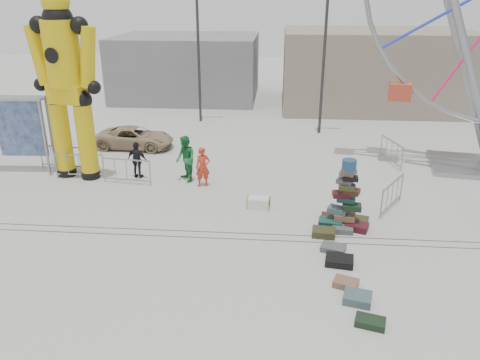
# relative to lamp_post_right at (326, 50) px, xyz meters

# --- Properties ---
(ground) EXTENTS (90.00, 90.00, 0.00)m
(ground) POSITION_rel_lamp_post_right_xyz_m (-3.09, -13.00, -4.48)
(ground) COLOR #9E9E99
(ground) RESTS_ON ground
(track_line_near) EXTENTS (40.00, 0.04, 0.01)m
(track_line_near) POSITION_rel_lamp_post_right_xyz_m (-3.09, -12.40, -4.48)
(track_line_near) COLOR #47443F
(track_line_near) RESTS_ON ground
(track_line_far) EXTENTS (40.00, 0.04, 0.01)m
(track_line_far) POSITION_rel_lamp_post_right_xyz_m (-3.09, -12.00, -4.48)
(track_line_far) COLOR #47443F
(track_line_far) RESTS_ON ground
(building_right) EXTENTS (12.00, 8.00, 5.00)m
(building_right) POSITION_rel_lamp_post_right_xyz_m (3.91, 7.00, -1.98)
(building_right) COLOR gray
(building_right) RESTS_ON ground
(building_left) EXTENTS (10.00, 8.00, 4.40)m
(building_left) POSITION_rel_lamp_post_right_xyz_m (-9.09, 9.00, -2.28)
(building_left) COLOR gray
(building_left) RESTS_ON ground
(lamp_post_right) EXTENTS (1.41, 0.25, 8.00)m
(lamp_post_right) POSITION_rel_lamp_post_right_xyz_m (0.00, 0.00, 0.00)
(lamp_post_right) COLOR #2D2D30
(lamp_post_right) RESTS_ON ground
(lamp_post_left) EXTENTS (1.41, 0.25, 8.00)m
(lamp_post_left) POSITION_rel_lamp_post_right_xyz_m (-7.00, 2.00, 0.00)
(lamp_post_left) COLOR #2D2D30
(lamp_post_left) RESTS_ON ground
(suitcase_tower) EXTENTS (1.77, 1.49, 2.37)m
(suitcase_tower) POSITION_rel_lamp_post_right_xyz_m (-0.11, -11.18, -3.82)
(suitcase_tower) COLOR #174743
(suitcase_tower) RESTS_ON ground
(crash_test_dummy) EXTENTS (3.09, 1.36, 7.75)m
(crash_test_dummy) POSITION_rel_lamp_post_right_xyz_m (-10.79, -7.52, -0.40)
(crash_test_dummy) COLOR black
(crash_test_dummy) RESTS_ON ground
(steamer_trunk) EXTENTS (0.86, 0.53, 0.39)m
(steamer_trunk) POSITION_rel_lamp_post_right_xyz_m (-3.03, -10.00, -4.29)
(steamer_trunk) COLOR silver
(steamer_trunk) RESTS_ON ground
(row_case_0) EXTENTS (0.79, 0.63, 0.23)m
(row_case_0) POSITION_rel_lamp_post_right_xyz_m (-0.84, -11.94, -4.37)
(row_case_0) COLOR #39381C
(row_case_0) RESTS_ON ground
(row_case_1) EXTENTS (0.85, 0.71, 0.18)m
(row_case_1) POSITION_rel_lamp_post_right_xyz_m (-0.62, -12.87, -4.39)
(row_case_1) COLOR #53575A
(row_case_1) RESTS_ON ground
(row_case_2) EXTENTS (0.87, 0.70, 0.22)m
(row_case_2) POSITION_rel_lamp_post_right_xyz_m (-0.52, -13.62, -4.37)
(row_case_2) COLOR black
(row_case_2) RESTS_ON ground
(row_case_3) EXTENTS (0.76, 0.66, 0.18)m
(row_case_3) POSITION_rel_lamp_post_right_xyz_m (-0.48, -14.71, -4.39)
(row_case_3) COLOR brown
(row_case_3) RESTS_ON ground
(row_case_4) EXTENTS (0.82, 0.73, 0.22)m
(row_case_4) POSITION_rel_lamp_post_right_xyz_m (-0.27, -15.38, -4.37)
(row_case_4) COLOR #425B5F
(row_case_4) RESTS_ON ground
(row_case_5) EXTENTS (0.79, 0.61, 0.18)m
(row_case_5) POSITION_rel_lamp_post_right_xyz_m (-0.10, -16.26, -4.39)
(row_case_5) COLOR black
(row_case_5) RESTS_ON ground
(barricade_dummy_a) EXTENTS (2.00, 0.30, 1.10)m
(barricade_dummy_a) POSITION_rel_lamp_post_right_xyz_m (-11.84, -6.73, -3.93)
(barricade_dummy_a) COLOR gray
(barricade_dummy_a) RESTS_ON ground
(barricade_dummy_b) EXTENTS (2.00, 0.22, 1.10)m
(barricade_dummy_b) POSITION_rel_lamp_post_right_xyz_m (-10.64, -7.71, -3.93)
(barricade_dummy_b) COLOR gray
(barricade_dummy_b) RESTS_ON ground
(barricade_dummy_c) EXTENTS (2.00, 0.32, 1.10)m
(barricade_dummy_c) POSITION_rel_lamp_post_right_xyz_m (-8.48, -8.16, -3.93)
(barricade_dummy_c) COLOR gray
(barricade_dummy_c) RESTS_ON ground
(barricade_wheel_front) EXTENTS (1.15, 1.75, 1.10)m
(barricade_wheel_front) POSITION_rel_lamp_post_right_xyz_m (1.74, -9.76, -3.93)
(barricade_wheel_front) COLOR gray
(barricade_wheel_front) RESTS_ON ground
(barricade_wheel_back) EXTENTS (0.62, 1.96, 1.10)m
(barricade_wheel_back) POSITION_rel_lamp_post_right_xyz_m (2.78, -4.79, -3.93)
(barricade_wheel_back) COLOR gray
(barricade_wheel_back) RESTS_ON ground
(pedestrian_red) EXTENTS (0.68, 0.56, 1.61)m
(pedestrian_red) POSITION_rel_lamp_post_right_xyz_m (-5.35, -8.12, -3.68)
(pedestrian_red) COLOR red
(pedestrian_red) RESTS_ON ground
(pedestrian_green) EXTENTS (1.11, 1.17, 1.91)m
(pedestrian_green) POSITION_rel_lamp_post_right_xyz_m (-6.15, -7.62, -3.53)
(pedestrian_green) COLOR #1C7136
(pedestrian_green) RESTS_ON ground
(pedestrian_black) EXTENTS (0.99, 0.63, 1.57)m
(pedestrian_black) POSITION_rel_lamp_post_right_xyz_m (-8.23, -7.44, -3.70)
(pedestrian_black) COLOR black
(pedestrian_black) RESTS_ON ground
(parked_suv) EXTENTS (3.94, 2.02, 1.06)m
(parked_suv) POSITION_rel_lamp_post_right_xyz_m (-9.53, -3.47, -3.95)
(parked_suv) COLOR tan
(parked_suv) RESTS_ON ground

